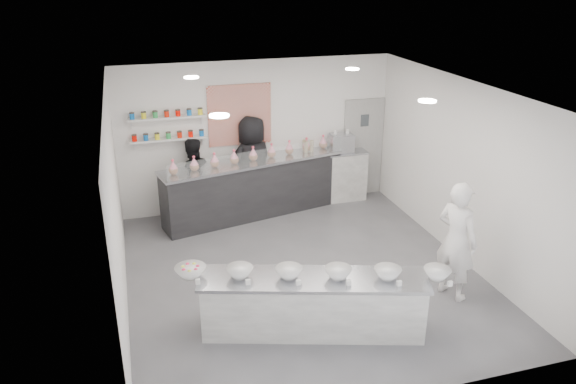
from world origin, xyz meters
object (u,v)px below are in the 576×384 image
at_px(staff_left, 193,179).
at_px(staff_right, 253,165).
at_px(back_bar, 254,188).
at_px(espresso_ledge, 332,177).
at_px(woman_prep, 457,241).
at_px(espresso_machine, 341,143).
at_px(prep_counter, 313,304).

xyz_separation_m(staff_left, staff_right, (1.20, 0.00, 0.17)).
relative_size(back_bar, staff_right, 1.89).
height_order(staff_left, staff_right, staff_right).
height_order(espresso_ledge, woman_prep, woman_prep).
height_order(espresso_machine, staff_right, staff_right).
relative_size(back_bar, staff_left, 2.29).
xyz_separation_m(espresso_ledge, staff_left, (-2.91, -0.02, 0.27)).
relative_size(staff_left, staff_right, 0.82).
distance_m(espresso_machine, staff_left, 3.12).
relative_size(prep_counter, staff_right, 1.55).
xyz_separation_m(espresso_machine, woman_prep, (0.26, -3.99, -0.34)).
xyz_separation_m(back_bar, staff_right, (0.04, 0.25, 0.41)).
relative_size(espresso_machine, staff_right, 0.25).
relative_size(prep_counter, espresso_ledge, 2.11).
xyz_separation_m(espresso_machine, staff_right, (-1.89, -0.02, -0.27)).
distance_m(back_bar, woman_prep, 4.32).
xyz_separation_m(espresso_ledge, woman_prep, (0.43, -3.99, 0.38)).
distance_m(prep_counter, back_bar, 3.99).
height_order(back_bar, staff_left, staff_left).
distance_m(back_bar, espresso_ledge, 1.78).
bearing_deg(staff_left, prep_counter, 100.95).
distance_m(espresso_ledge, staff_right, 1.77).
bearing_deg(woman_prep, back_bar, 7.94).
distance_m(prep_counter, staff_right, 4.27).
height_order(woman_prep, staff_left, woman_prep).
xyz_separation_m(prep_counter, woman_prep, (2.31, 0.27, 0.50)).
bearing_deg(staff_right, staff_left, -24.19).
height_order(espresso_ledge, staff_left, staff_left).
bearing_deg(staff_left, espresso_machine, 177.60).
height_order(espresso_ledge, espresso_machine, espresso_machine).
bearing_deg(woman_prep, espresso_ledge, -16.36).
xyz_separation_m(back_bar, espresso_machine, (1.93, 0.27, 0.68)).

